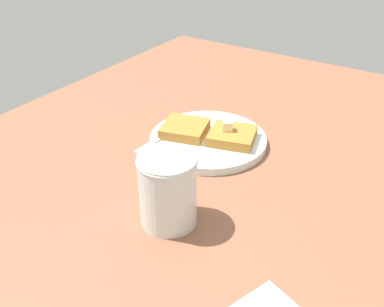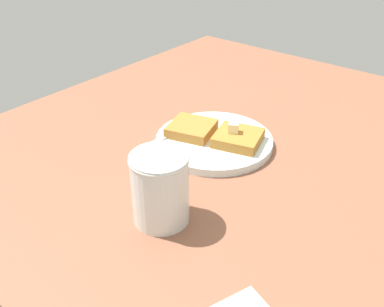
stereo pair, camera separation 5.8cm
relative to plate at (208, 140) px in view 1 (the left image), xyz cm
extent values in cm
cube|color=brown|center=(-6.38, -4.84, -1.82)|extent=(96.92, 96.92, 1.95)
cylinder|color=silver|center=(0.00, 0.00, -0.12)|extent=(21.17, 21.17, 1.45)
torus|color=brown|center=(0.00, 0.00, 0.21)|extent=(21.17, 21.17, 0.80)
cube|color=#AB702D|center=(-4.29, -1.22, 1.54)|extent=(9.57, 9.46, 1.86)
cube|color=#AF702D|center=(4.29, 1.22, 1.54)|extent=(9.57, 9.46, 1.86)
cube|color=#F1E9B1|center=(-3.30, -1.08, 3.35)|extent=(2.31, 2.24, 1.75)
cube|color=silver|center=(6.92, 6.74, 0.79)|extent=(1.46, 10.03, 0.36)
cube|color=silver|center=(6.55, 0.35, 0.79)|extent=(2.35, 2.92, 0.36)
cube|color=silver|center=(7.21, -2.69, 0.79)|extent=(0.50, 3.21, 0.36)
cube|color=silver|center=(6.66, -2.66, 0.79)|extent=(0.50, 3.21, 0.36)
cube|color=silver|center=(6.11, -2.63, 0.79)|extent=(0.50, 3.21, 0.36)
cube|color=silver|center=(5.56, -2.60, 0.79)|extent=(0.50, 3.21, 0.36)
cylinder|color=#361B05|center=(-6.75, 21.14, 2.29)|extent=(7.29, 7.29, 6.28)
cylinder|color=silver|center=(-6.75, 21.14, 4.35)|extent=(7.92, 7.92, 10.38)
torus|color=silver|center=(-6.75, 21.14, 9.09)|extent=(8.11, 8.11, 0.50)
camera|label=1|loc=(-34.37, 58.19, 39.02)|focal=40.00mm
camera|label=2|loc=(-39.10, 54.75, 39.02)|focal=40.00mm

